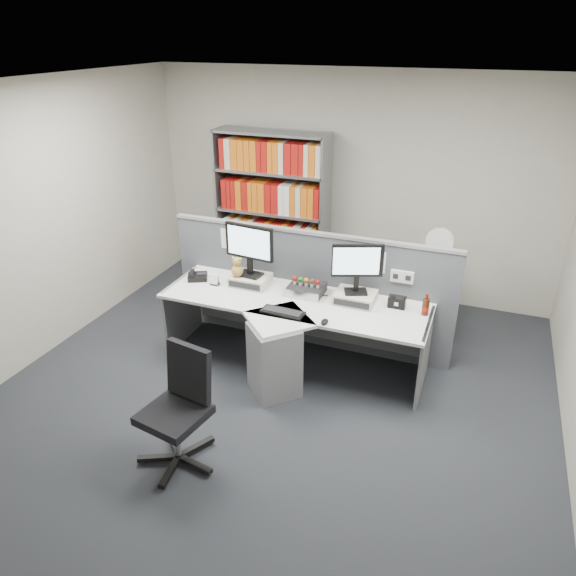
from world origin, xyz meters
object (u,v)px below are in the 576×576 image
at_px(desk, 286,334).
at_px(speaker, 397,302).
at_px(desk_phone, 197,276).
at_px(mouse, 325,322).
at_px(monitor_left, 249,246).
at_px(desktop_pc, 307,289).
at_px(keyboard, 283,312).
at_px(desk_fan, 440,245).
at_px(desk_calendar, 215,280).
at_px(filing_cabinet, 432,302).
at_px(monitor_right, 357,264).
at_px(cola_bottle, 426,307).
at_px(office_chair, 180,405).
at_px(shelving_unit, 272,214).

relative_size(desk, speaker, 15.84).
xyz_separation_m(desk_phone, speaker, (2.06, 0.12, 0.02)).
bearing_deg(mouse, monitor_left, 152.20).
xyz_separation_m(desktop_pc, speaker, (0.89, 0.03, 0.01)).
xyz_separation_m(keyboard, desk_fan, (1.20, 1.48, 0.29)).
bearing_deg(desk_calendar, speaker, 5.51).
bearing_deg(mouse, desk_fan, 62.65).
relative_size(mouse, filing_cabinet, 0.14).
xyz_separation_m(monitor_right, cola_bottle, (0.66, -0.02, -0.31)).
height_order(desk_phone, desk_calendar, desk_calendar).
height_order(desk_calendar, speaker, desk_calendar).
distance_m(mouse, desk_calendar, 1.34).
xyz_separation_m(mouse, cola_bottle, (0.81, 0.49, 0.06)).
bearing_deg(speaker, office_chair, -126.57).
height_order(shelving_unit, office_chair, shelving_unit).
height_order(monitor_right, keyboard, monitor_right).
height_order(filing_cabinet, desk_fan, desk_fan).
height_order(monitor_right, cola_bottle, monitor_right).
bearing_deg(desk_phone, desktop_pc, 4.54).
xyz_separation_m(monitor_left, filing_cabinet, (1.74, 1.02, -0.79)).
height_order(keyboard, filing_cabinet, keyboard).
bearing_deg(desk_fan, monitor_left, -149.69).
bearing_deg(mouse, keyboard, 174.17).
relative_size(monitor_left, filing_cabinet, 0.77).
height_order(speaker, office_chair, office_chair).
relative_size(cola_bottle, shelving_unit, 0.11).
bearing_deg(filing_cabinet, desk_phone, -154.48).
xyz_separation_m(keyboard, filing_cabinet, (1.20, 1.48, -0.38)).
height_order(monitor_left, desk_phone, monitor_left).
bearing_deg(desk, mouse, -15.93).
bearing_deg(filing_cabinet, keyboard, -129.14).
bearing_deg(desk, desk_calendar, 164.41).
relative_size(mouse, desk_fan, 0.20).
height_order(keyboard, cola_bottle, cola_bottle).
bearing_deg(desk_calendar, filing_cabinet, 29.14).
xyz_separation_m(monitor_right, office_chair, (-0.91, -1.72, -0.61)).
height_order(monitor_left, filing_cabinet, monitor_left).
relative_size(keyboard, desk_phone, 1.61).
bearing_deg(monitor_left, filing_cabinet, 30.32).
height_order(speaker, filing_cabinet, speaker).
relative_size(desk, mouse, 25.97).
bearing_deg(cola_bottle, desk_phone, -178.29).
relative_size(desk_calendar, shelving_unit, 0.06).
bearing_deg(filing_cabinet, monitor_left, -149.68).
xyz_separation_m(desk_calendar, cola_bottle, (2.10, 0.12, 0.03)).
xyz_separation_m(shelving_unit, filing_cabinet, (2.10, -0.45, -0.63)).
xyz_separation_m(mouse, speaker, (0.54, 0.54, 0.04)).
relative_size(speaker, office_chair, 0.17).
height_order(desk, mouse, mouse).
relative_size(mouse, cola_bottle, 0.46).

